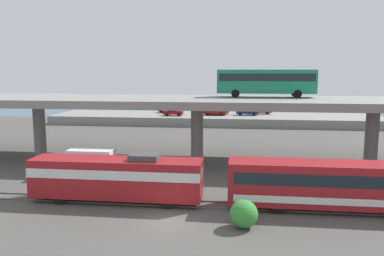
% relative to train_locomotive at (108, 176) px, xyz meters
% --- Properties ---
extents(ground_plane, '(260.00, 260.00, 0.00)m').
position_rel_train_locomotive_xyz_m(ground_plane, '(5.78, -4.00, -2.19)').
color(ground_plane, '#4C4944').
extents(rail_strip_near, '(110.00, 0.12, 0.12)m').
position_rel_train_locomotive_xyz_m(rail_strip_near, '(5.78, -0.77, -2.13)').
color(rail_strip_near, '#59544C').
rests_on(rail_strip_near, ground_plane).
extents(rail_strip_far, '(110.00, 0.12, 0.12)m').
position_rel_train_locomotive_xyz_m(rail_strip_far, '(5.78, 0.77, -2.13)').
color(rail_strip_far, '#59544C').
rests_on(rail_strip_far, ground_plane).
extents(train_locomotive, '(15.44, 3.04, 4.18)m').
position_rel_train_locomotive_xyz_m(train_locomotive, '(0.00, 0.00, 0.00)').
color(train_locomotive, maroon).
rests_on(train_locomotive, ground_plane).
extents(train_coach_lead, '(22.23, 3.04, 3.86)m').
position_rel_train_locomotive_xyz_m(train_coach_lead, '(21.25, -0.00, -0.02)').
color(train_coach_lead, maroon).
rests_on(train_coach_lead, ground_plane).
extents(highway_overpass, '(96.00, 12.66, 7.72)m').
position_rel_train_locomotive_xyz_m(highway_overpass, '(5.78, 16.00, 4.82)').
color(highway_overpass, gray).
rests_on(highway_overpass, ground_plane).
extents(transit_bus_on_overpass, '(12.00, 2.68, 3.40)m').
position_rel_train_locomotive_xyz_m(transit_bus_on_overpass, '(14.06, 18.49, 7.59)').
color(transit_bus_on_overpass, '#197A56').
rests_on(transit_bus_on_overpass, highway_overpass).
extents(service_truck_west, '(6.80, 2.46, 3.04)m').
position_rel_train_locomotive_xyz_m(service_truck_west, '(-4.96, 6.70, -0.56)').
color(service_truck_west, '#B7B7BC').
rests_on(service_truck_west, ground_plane).
extents(pier_parking_lot, '(67.75, 13.74, 1.74)m').
position_rel_train_locomotive_xyz_m(pier_parking_lot, '(5.78, 51.00, -1.32)').
color(pier_parking_lot, gray).
rests_on(pier_parking_lot, ground_plane).
extents(parked_car_0, '(4.23, 1.90, 1.50)m').
position_rel_train_locomotive_xyz_m(parked_car_0, '(-4.82, 53.72, 0.32)').
color(parked_car_0, maroon).
rests_on(parked_car_0, pier_parking_lot).
extents(parked_car_1, '(4.59, 1.97, 1.50)m').
position_rel_train_locomotive_xyz_m(parked_car_1, '(15.24, 53.85, 0.32)').
color(parked_car_1, maroon).
rests_on(parked_car_1, pier_parking_lot).
extents(parked_car_2, '(4.65, 1.97, 1.50)m').
position_rel_train_locomotive_xyz_m(parked_car_2, '(5.76, 50.09, 0.32)').
color(parked_car_2, maroon).
rests_on(parked_car_2, pier_parking_lot).
extents(parked_car_3, '(4.09, 1.90, 1.50)m').
position_rel_train_locomotive_xyz_m(parked_car_3, '(-2.77, 48.31, 0.32)').
color(parked_car_3, maroon).
rests_on(parked_car_3, pier_parking_lot).
extents(parked_car_4, '(4.54, 1.98, 1.50)m').
position_rel_train_locomotive_xyz_m(parked_car_4, '(12.35, 51.04, 0.32)').
color(parked_car_4, navy).
rests_on(parked_car_4, pier_parking_lot).
extents(parked_car_5, '(4.50, 1.86, 1.50)m').
position_rel_train_locomotive_xyz_m(parked_car_5, '(6.28, 52.28, 0.32)').
color(parked_car_5, '#0C4C26').
rests_on(parked_car_5, pier_parking_lot).
extents(harbor_water, '(140.00, 36.00, 0.01)m').
position_rel_train_locomotive_xyz_m(harbor_water, '(5.78, 74.00, -2.19)').
color(harbor_water, '#2D5170').
rests_on(harbor_water, ground_plane).
extents(shrub_right, '(2.01, 2.01, 2.01)m').
position_rel_train_locomotive_xyz_m(shrub_right, '(11.37, -4.36, -1.19)').
color(shrub_right, '#368835').
rests_on(shrub_right, ground_plane).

